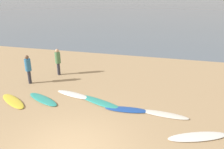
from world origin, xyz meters
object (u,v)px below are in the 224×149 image
surfboard_4 (127,110)px  person_0 (58,60)px  surfboard_2 (74,95)px  surfboard_1 (43,99)px  surfboard_6 (198,137)px  surfboard_0 (13,101)px  surfboard_3 (100,102)px  person_1 (28,67)px  surfboard_5 (164,114)px

surfboard_4 → person_0: bearing=142.0°
surfboard_2 → surfboard_4: 2.97m
surfboard_1 → surfboard_6: 7.11m
surfboard_0 → person_0: 3.98m
surfboard_3 → person_0: 4.73m
surfboard_1 → person_0: 3.53m
surfboard_4 → person_0: person_0 is taller
surfboard_1 → surfboard_6: same height
surfboard_6 → person_1: 9.29m
surfboard_6 → surfboard_1: bearing=147.8°
surfboard_0 → surfboard_1: bearing=54.1°
surfboard_0 → surfboard_5: bearing=36.4°
surfboard_0 → person_1: person_1 is taller
person_1 → person_0: bearing=-55.2°
surfboard_0 → person_0: size_ratio=1.24×
surfboard_2 → surfboard_5: 4.56m
person_1 → surfboard_4: bearing=-130.3°
surfboard_1 → surfboard_2: surfboard_2 is taller
surfboard_3 → person_0: bearing=162.4°
surfboard_4 → surfboard_0: bearing=-178.4°
surfboard_3 → surfboard_4: 1.36m
surfboard_6 → person_0: size_ratio=1.37×
surfboard_5 → person_1: 7.75m
surfboard_2 → surfboard_6: size_ratio=0.90×
surfboard_5 → surfboard_1: bearing=-173.6°
surfboard_3 → person_1: 4.83m
surfboard_2 → surfboard_5: (4.50, -0.75, -0.01)m
surfboard_1 → surfboard_3: (2.79, 0.41, 0.00)m
surfboard_3 → surfboard_4: surfboard_3 is taller
surfboard_4 → person_0: 5.98m
surfboard_1 → person_1: (-1.78, 1.65, 0.93)m
person_1 → surfboard_0: bearing=167.6°
surfboard_3 → surfboard_6: surfboard_3 is taller
surfboard_1 → person_1: person_1 is taller
surfboard_4 → person_1: (-5.89, 1.58, 0.94)m
surfboard_5 → person_1: person_1 is taller
surfboard_4 → surfboard_5: size_ratio=0.94×
surfboard_3 → surfboard_5: bearing=14.9°
surfboard_5 → person_0: person_0 is taller
surfboard_0 → surfboard_5: size_ratio=0.99×
surfboard_1 → surfboard_4: 4.11m
surfboard_1 → surfboard_4: (4.11, 0.07, -0.00)m
person_1 → surfboard_6: bearing=-133.3°
surfboard_5 → surfboard_6: (1.26, -1.28, 0.01)m
surfboard_3 → person_1: person_1 is taller
surfboard_0 → surfboard_6: bearing=26.8°
surfboard_0 → surfboard_4: (5.39, 0.61, -0.00)m
surfboard_3 → person_0: person_0 is taller
person_0 → person_1: bearing=-121.4°
surfboard_3 → surfboard_1: bearing=-150.6°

